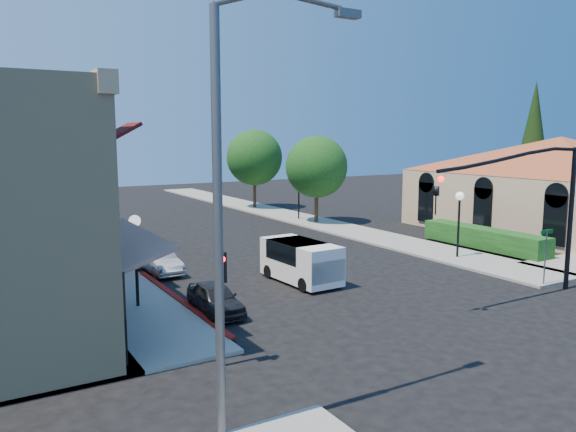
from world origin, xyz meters
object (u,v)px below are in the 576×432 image
parked_car_a (215,298)px  parked_car_d (98,212)px  lamppost_right_far (299,185)px  street_tree_b (254,158)px  parked_car_c (124,237)px  secondary_signal (220,288)px  street_name_sign (546,248)px  conifer_far (533,137)px  cobra_streetlight (233,194)px  lamppost_right_near (459,208)px  lamppost_left_near (135,237)px  signal_mast_arm (540,196)px  lamppost_left_far (69,200)px  parked_car_b (159,261)px  white_van (301,259)px  street_tree_a (317,167)px

parked_car_a → parked_car_d: parked_car_d is taller
lamppost_right_far → street_tree_b: bearing=87.9°
parked_car_c → lamppost_right_far: bearing=15.7°
secondary_signal → lamppost_right_far: size_ratio=0.93×
street_name_sign → lamppost_right_far: size_ratio=0.70×
street_tree_b → parked_car_c: size_ratio=1.68×
conifer_far → parked_car_d: bearing=156.9°
conifer_far → parked_car_c: (-33.93, 2.00, -5.75)m
cobra_streetlight → lamppost_right_near: (17.65, 10.00, -2.53)m
street_tree_b → lamppost_left_near: 29.64m
lamppost_left_near → parked_car_d: 24.38m
street_name_sign → parked_car_a: (-13.70, 3.80, -1.13)m
parked_car_a → parked_car_c: (0.27, 14.00, 0.04)m
signal_mast_arm → lamppost_left_far: 25.07m
lamppost_left_far → parked_car_a: size_ratio=1.07×
signal_mast_arm → parked_car_a: signal_mast_arm is taller
signal_mast_arm → parked_car_b: signal_mast_arm is taller
street_name_sign → lamppost_left_near: lamppost_left_near is taller
street_name_sign → lamppost_left_near: bearing=160.1°
signal_mast_arm → white_van: size_ratio=1.91×
white_van → parked_car_c: bearing=111.8°
lamppost_left_far → parked_car_d: bearing=69.7°
signal_mast_arm → parked_car_a: size_ratio=2.40×
cobra_streetlight → parked_car_a: cobra_streetlight is taller
street_tree_b → parked_car_d: size_ratio=1.59×
street_tree_b → lamppost_right_near: street_tree_b is taller
street_tree_a → parked_car_a: bearing=-133.2°
lamppost_right_far → white_van: 18.67m
lamppost_right_near → secondary_signal: bearing=-158.2°
conifer_far → cobra_streetlight: conifer_far is taller
signal_mast_arm → lamppost_left_far: bearing=125.0°
lamppost_left_far → parked_car_c: size_ratio=0.85×
white_van → street_tree_a: bearing=54.3°
conifer_far → secondary_signal: 39.85m
street_tree_a → white_van: 17.38m
street_tree_b → lamppost_left_near: street_tree_b is taller
conifer_far → lamppost_left_far: bearing=173.7°
secondary_signal → lamppost_left_near: size_ratio=0.93×
lamppost_left_far → lamppost_left_near: bearing=-90.0°
cobra_streetlight → street_tree_b: bearing=62.2°
lamppost_left_far → parked_car_d: 10.87m
street_tree_a → lamppost_left_near: (-17.30, -14.00, -1.46)m
parked_car_a → parked_car_d: bearing=89.0°
street_name_sign → parked_car_b: size_ratio=0.70×
cobra_streetlight → street_name_sign: size_ratio=3.72×
lamppost_right_near → lamppost_right_far: bearing=90.0°
lamppost_left_near → lamppost_right_far: (17.00, 16.00, 0.00)m
lamppost_left_near → street_tree_b: bearing=54.2°
lamppost_right_near → parked_car_d: lamppost_right_near is taller
lamppost_left_near → parked_car_c: (2.57, 12.00, -2.13)m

